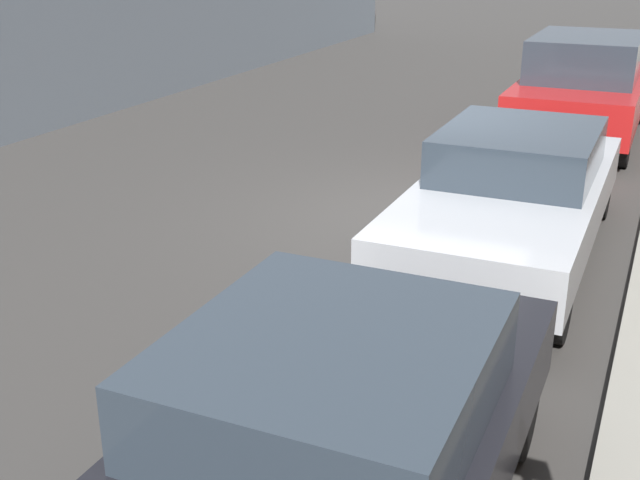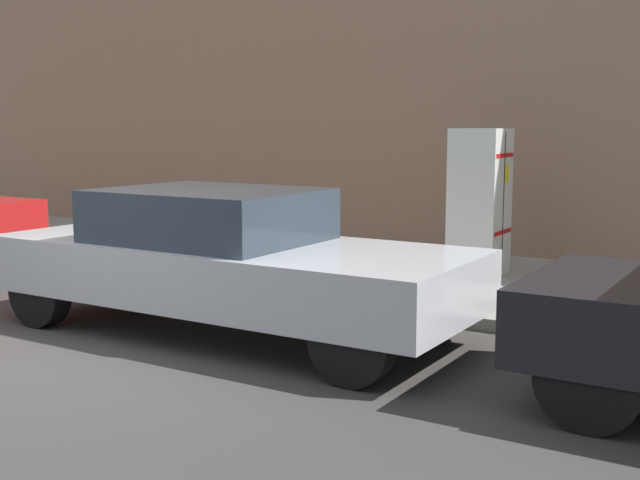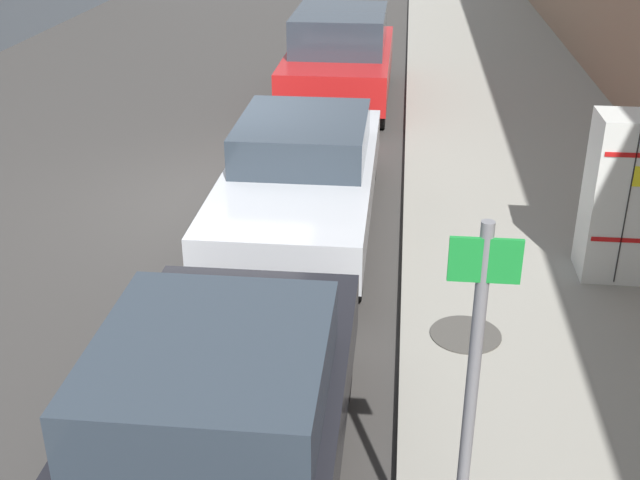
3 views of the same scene
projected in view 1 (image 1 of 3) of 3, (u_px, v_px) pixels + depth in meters
name	position (u px, v px, depth m)	size (l,w,h in m)	color
ground_plane	(421.00, 219.00, 10.11)	(80.00, 80.00, 0.00)	#383533
parked_suv_red	(583.00, 86.00, 13.76)	(1.95, 4.56, 1.76)	red
parked_sedan_silver	(513.00, 192.00, 8.74)	(1.83, 4.80, 1.40)	silver
parked_sedan_dark	(319.00, 459.00, 4.30)	(1.83, 4.42, 1.41)	black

